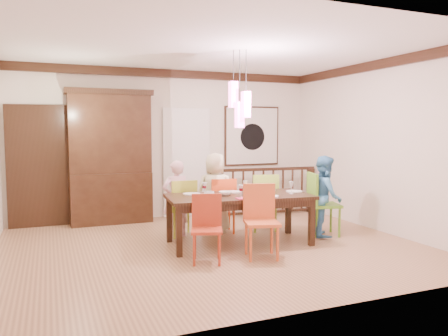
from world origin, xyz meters
name	(u,v)px	position (x,y,z in m)	size (l,w,h in m)	color
floor	(214,247)	(0.00, 0.00, 0.00)	(6.00, 6.00, 0.00)	#8F6445
ceiling	(213,47)	(0.00, 0.00, 2.90)	(6.00, 6.00, 0.00)	white
wall_back	(169,144)	(0.00, 2.50, 1.45)	(6.00, 6.00, 0.00)	beige
wall_right	(378,146)	(3.00, 0.00, 1.45)	(5.00, 5.00, 0.00)	beige
crown_molding	(213,53)	(0.00, 0.00, 2.82)	(6.00, 5.00, 0.16)	black
panel_door	(38,168)	(-2.40, 2.45, 1.05)	(1.04, 0.07, 2.24)	black
white_doorway	(187,164)	(0.35, 2.46, 1.05)	(0.97, 0.05, 2.22)	silver
painting	(252,136)	(1.80, 2.46, 1.60)	(1.25, 0.06, 1.25)	black
pendant_cluster	(240,104)	(0.43, 0.03, 2.11)	(0.27, 0.21, 1.14)	#FF4CAC
dining_table	(239,200)	(0.43, 0.03, 0.67)	(2.25, 1.19, 0.75)	black
chair_far_left	(181,204)	(-0.24, 0.84, 0.53)	(0.42, 0.42, 0.93)	#ACBB32
chair_far_mid	(222,201)	(0.46, 0.82, 0.53)	(0.48, 0.48, 0.93)	#EA4E1D
chair_far_right	(263,198)	(1.18, 0.72, 0.56)	(0.53, 0.53, 0.98)	#9BC13B
chair_near_left	(207,224)	(-0.35, -0.67, 0.50)	(0.51, 0.51, 0.88)	#9E3119
chair_near_mid	(262,217)	(0.41, -0.75, 0.56)	(0.55, 0.55, 0.99)	#C75529
chair_end_right	(325,200)	(1.95, 0.01, 0.59)	(0.57, 0.57, 1.03)	#5D9F26
china_hutch	(110,157)	(-1.17, 2.30, 1.23)	(1.56, 0.46, 2.46)	black
balustrade	(263,190)	(1.82, 1.95, 0.50)	(2.27, 0.26, 0.96)	black
person_far_left	(176,199)	(-0.34, 0.82, 0.62)	(0.45, 0.30, 1.24)	beige
person_far_mid	(215,193)	(0.37, 0.89, 0.67)	(0.66, 0.43, 1.35)	beige
person_end_right	(325,196)	(1.93, -0.02, 0.66)	(0.64, 0.50, 1.31)	#448CBF
serving_bowl	(252,192)	(0.61, -0.03, 0.79)	(0.31, 0.31, 0.08)	gold
small_bowl	(225,193)	(0.21, 0.05, 0.78)	(0.20, 0.20, 0.06)	white
cup_left	(210,195)	(-0.11, -0.14, 0.80)	(0.13, 0.13, 0.11)	silver
cup_right	(270,189)	(0.99, 0.12, 0.79)	(0.09, 0.09, 0.08)	silver
plate_far_left	(192,194)	(-0.22, 0.35, 0.76)	(0.26, 0.26, 0.01)	white
plate_far_mid	(233,192)	(0.45, 0.32, 0.76)	(0.26, 0.26, 0.01)	white
plate_far_right	(268,190)	(1.06, 0.31, 0.76)	(0.26, 0.26, 0.01)	white
plate_near_left	(202,200)	(-0.26, -0.26, 0.76)	(0.26, 0.26, 0.01)	white
plate_near_mid	(270,196)	(0.77, -0.30, 0.76)	(0.26, 0.26, 0.01)	white
plate_end_right	(294,191)	(1.37, 0.00, 0.76)	(0.26, 0.26, 0.01)	white
wine_glass_a	(204,189)	(-0.07, 0.20, 0.84)	(0.08, 0.08, 0.19)	#590C19
wine_glass_b	(245,187)	(0.60, 0.19, 0.84)	(0.08, 0.08, 0.19)	silver
wine_glass_c	(241,192)	(0.32, -0.27, 0.84)	(0.08, 0.08, 0.19)	#590C19
wine_glass_d	(291,188)	(1.21, -0.17, 0.84)	(0.08, 0.08, 0.19)	silver
napkin	(243,198)	(0.32, -0.35, 0.76)	(0.18, 0.14, 0.01)	#D83359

